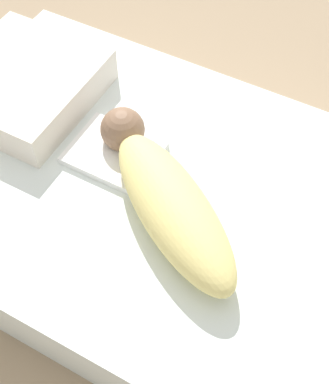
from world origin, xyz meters
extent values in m
plane|color=#9E8466|center=(0.00, 0.00, 0.00)|extent=(12.00, 12.00, 0.00)
cube|color=white|center=(0.00, 0.00, 0.10)|extent=(1.36, 0.91, 0.20)
cube|color=white|center=(0.15, -0.03, 0.21)|extent=(0.23, 0.19, 0.02)
ellipsoid|color=#EFDB7F|center=(-0.09, 0.08, 0.26)|extent=(0.50, 0.41, 0.12)
sphere|color=#89664C|center=(0.14, -0.08, 0.25)|extent=(0.12, 0.12, 0.12)
cube|color=white|center=(0.48, -0.10, 0.25)|extent=(0.37, 0.39, 0.10)
camera|label=1|loc=(-0.40, 0.69, 1.29)|focal=50.00mm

